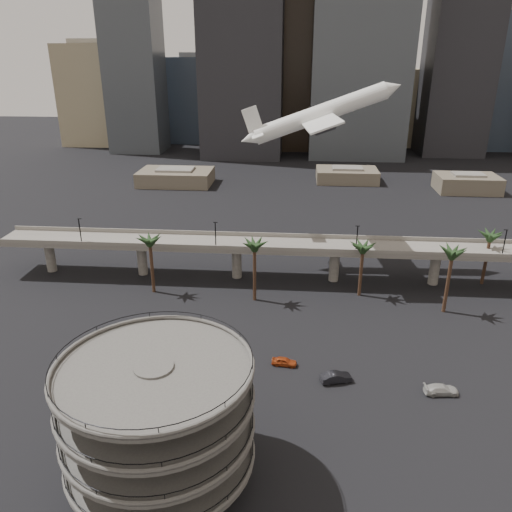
# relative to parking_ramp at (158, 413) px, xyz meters

# --- Properties ---
(ground) EXTENTS (700.00, 700.00, 0.00)m
(ground) POSITION_rel_parking_ramp_xyz_m (13.00, 4.00, -9.84)
(ground) COLOR black
(ground) RESTS_ON ground
(parking_ramp) EXTENTS (22.20, 22.20, 17.35)m
(parking_ramp) POSITION_rel_parking_ramp_xyz_m (0.00, 0.00, 0.00)
(parking_ramp) COLOR #504D4A
(parking_ramp) RESTS_ON ground
(overpass) EXTENTS (130.00, 9.30, 14.70)m
(overpass) POSITION_rel_parking_ramp_xyz_m (13.00, 59.00, -2.50)
(overpass) COLOR slate
(overpass) RESTS_ON ground
(palm_trees) EXTENTS (76.40, 18.40, 14.00)m
(palm_trees) POSITION_rel_parking_ramp_xyz_m (24.58, 51.18, 1.46)
(palm_trees) COLOR #472E1E
(palm_trees) RESTS_ON ground
(low_buildings) EXTENTS (135.00, 27.50, 6.80)m
(low_buildings) POSITION_rel_parking_ramp_xyz_m (19.89, 146.30, -6.97)
(low_buildings) COLOR #675E4C
(low_buildings) RESTS_ON ground
(skyline) EXTENTS (269.00, 86.00, 116.37)m
(skyline) POSITION_rel_parking_ramp_xyz_m (28.11, 221.08, 32.69)
(skyline) COLOR gray
(skyline) RESTS_ON ground
(airborne_jet) EXTENTS (36.75, 33.08, 15.73)m
(airborne_jet) POSITION_rel_parking_ramp_xyz_m (19.58, 71.15, 25.18)
(airborne_jet) COLOR white
(airborne_jet) RESTS_ON ground
(car_a) EXTENTS (4.28, 2.14, 1.40)m
(car_a) POSITION_rel_parking_ramp_xyz_m (13.86, 24.93, -9.13)
(car_a) COLOR #B7461A
(car_a) RESTS_ON ground
(car_b) EXTENTS (5.29, 3.06, 1.65)m
(car_b) POSITION_rel_parking_ramp_xyz_m (22.09, 21.12, -9.01)
(car_b) COLOR black
(car_b) RESTS_ON ground
(car_c) EXTENTS (5.36, 2.61, 1.50)m
(car_c) POSITION_rel_parking_ramp_xyz_m (37.72, 19.41, -9.08)
(car_c) COLOR #BAB9B6
(car_c) RESTS_ON ground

